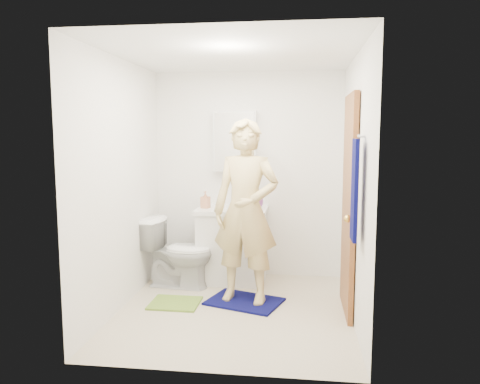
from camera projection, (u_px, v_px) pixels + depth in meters
name	position (u px, v px, depth m)	size (l,w,h in m)	color
floor	(234.00, 311.00, 4.50)	(2.20, 2.40, 0.02)	beige
ceiling	(234.00, 53.00, 4.20)	(2.20, 2.40, 0.02)	white
wall_back	(248.00, 175.00, 5.54)	(2.20, 0.02, 2.40)	white
wall_front	(210.00, 206.00, 3.16)	(2.20, 0.02, 2.40)	white
wall_left	(120.00, 185.00, 4.48)	(0.02, 2.40, 2.40)	white
wall_right	(356.00, 188.00, 4.21)	(0.02, 2.40, 2.40)	white
vanity_cabinet	(232.00, 247.00, 5.37)	(0.75, 0.55, 0.80)	white
countertop	(232.00, 210.00, 5.31)	(0.79, 0.59, 0.05)	white
sink_basin	(232.00, 209.00, 5.31)	(0.40, 0.40, 0.03)	white
faucet	(234.00, 200.00, 5.48)	(0.03, 0.03, 0.12)	silver
medicine_cabinet	(235.00, 141.00, 5.44)	(0.50, 0.12, 0.70)	white
mirror_panel	(234.00, 141.00, 5.38)	(0.46, 0.01, 0.66)	white
door	(349.00, 205.00, 4.38)	(0.05, 0.80, 2.05)	#98582A
door_knob	(348.00, 219.00, 4.08)	(0.07, 0.07, 0.07)	gold
towel	(355.00, 190.00, 3.65)	(0.03, 0.24, 0.80)	#070949
towel_hook	(362.00, 136.00, 3.59)	(0.02, 0.02, 0.06)	silver
toilet	(179.00, 252.00, 5.17)	(0.43, 0.75, 0.77)	white
bath_mat	(244.00, 301.00, 4.70)	(0.71, 0.50, 0.02)	#070949
green_rug	(175.00, 303.00, 4.66)	(0.48, 0.41, 0.02)	olive
soap_dispenser	(205.00, 200.00, 5.29)	(0.09, 0.09, 0.19)	tan
toothbrush_cup	(257.00, 203.00, 5.33)	(0.14, 0.14, 0.11)	#8F4394
man	(246.00, 211.00, 4.60)	(0.66, 0.43, 1.81)	#DBBF7B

